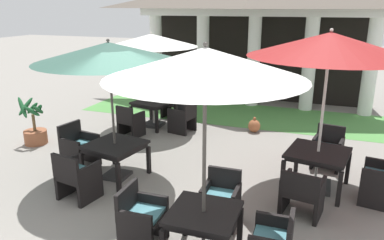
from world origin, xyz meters
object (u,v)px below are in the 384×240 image
object	(u,v)px
patio_table_mid_right	(153,104)
patio_table_near_foreground	(318,156)
patio_table_far_back	(204,218)
patio_umbrella_mid_right	(151,41)
patio_table_mid_left	(115,148)
patio_umbrella_mid_left	(109,53)
patio_chair_mid_right_south	(130,121)
patio_chair_near_foreground_south	(302,193)
patio_chair_near_foreground_north	(328,149)
patio_chair_mid_left_west	(79,147)
terracotta_urn	(254,126)
patio_chair_far_back_west	(141,218)
patio_chair_mid_right_east	(183,117)
patio_chair_mid_right_north	(174,104)
patio_chair_near_foreground_east	(382,180)
patio_umbrella_near_foreground	(330,46)
potted_palm_left_edge	(35,131)
patio_chair_far_back_north	(221,199)
patio_chair_mid_left_south	(77,177)
patio_umbrella_far_back	(205,65)

from	to	relation	value
patio_table_mid_right	patio_table_near_foreground	bearing A→B (deg)	-27.82
patio_table_far_back	patio_umbrella_mid_right	bearing A→B (deg)	122.19
patio_table_mid_left	patio_umbrella_mid_left	xyz separation A→B (m)	(0.00, 0.00, 1.82)
patio_table_mid_left	patio_chair_mid_right_south	size ratio (longest dim) A/B	1.38
patio_chair_near_foreground_south	patio_chair_near_foreground_north	distance (m)	2.14
patio_chair_mid_left_west	terracotta_urn	world-z (taller)	patio_chair_mid_left_west
patio_table_mid_right	patio_chair_far_back_west	distance (m)	5.42
patio_chair_mid_right_east	patio_chair_mid_right_south	bearing A→B (deg)	135.01
patio_chair_mid_right_north	patio_umbrella_mid_left	bearing A→B (deg)	108.91
patio_chair_near_foreground_east	patio_chair_near_foreground_north	bearing A→B (deg)	44.95
patio_chair_far_back_west	patio_umbrella_mid_left	bearing A→B (deg)	-141.14
patio_umbrella_near_foreground	patio_table_mid_right	size ratio (longest dim) A/B	2.58
patio_chair_near_foreground_east	patio_chair_mid_right_north	bearing A→B (deg)	66.40
patio_chair_mid_right_east	patio_chair_far_back_west	xyz separation A→B (m)	(1.23, -4.75, 0.01)
patio_chair_near_foreground_south	patio_chair_near_foreground_east	world-z (taller)	patio_chair_near_foreground_east
patio_table_far_back	patio_chair_far_back_west	xyz separation A→B (m)	(-0.91, -0.02, -0.19)
patio_chair_near_foreground_east	patio_chair_mid_right_north	world-z (taller)	patio_chair_near_foreground_east
patio_umbrella_near_foreground	patio_chair_near_foreground_east	size ratio (longest dim) A/B	3.36
patio_chair_mid_left_west	patio_chair_mid_right_south	size ratio (longest dim) A/B	1.12
patio_chair_near_foreground_south	patio_chair_near_foreground_north	world-z (taller)	patio_chair_near_foreground_north
patio_umbrella_near_foreground	potted_palm_left_edge	bearing A→B (deg)	179.34
potted_palm_left_edge	patio_umbrella_mid_right	bearing A→B (deg)	46.89
patio_table_far_back	patio_chair_far_back_north	world-z (taller)	patio_chair_far_back_north
patio_table_near_foreground	patio_chair_near_foreground_east	bearing A→B (deg)	-9.79
patio_chair_near_foreground_north	patio_chair_mid_right_south	size ratio (longest dim) A/B	1.06
patio_chair_mid_right_south	potted_palm_left_edge	world-z (taller)	potted_palm_left_edge
patio_chair_mid_right_south	potted_palm_left_edge	bearing A→B (deg)	-134.11
patio_chair_near_foreground_south	patio_chair_mid_right_east	size ratio (longest dim) A/B	0.98
patio_chair_far_back_north	patio_chair_mid_right_south	bearing A→B (deg)	-44.03
patio_table_mid_right	terracotta_urn	distance (m)	2.82
patio_chair_mid_right_south	patio_table_far_back	size ratio (longest dim) A/B	0.92
patio_chair_near_foreground_north	patio_chair_mid_left_south	xyz separation A→B (m)	(-4.06, -2.89, 0.01)
patio_chair_near_foreground_north	patio_table_mid_right	world-z (taller)	patio_chair_near_foreground_north
patio_chair_near_foreground_north	patio_chair_far_back_north	world-z (taller)	patio_chair_near_foreground_north
patio_chair_near_foreground_east	potted_palm_left_edge	bearing A→B (deg)	97.85
patio_chair_near_foreground_east	patio_table_mid_right	distance (m)	6.03
patio_chair_far_back_west	patio_chair_near_foreground_north	bearing A→B (deg)	145.68
patio_chair_near_foreground_north	patio_umbrella_mid_left	size ratio (longest dim) A/B	0.33
patio_umbrella_mid_right	terracotta_urn	size ratio (longest dim) A/B	6.15
patio_table_mid_left	patio_umbrella_mid_right	bearing A→B (deg)	102.70
patio_chair_mid_right_south	potted_palm_left_edge	size ratio (longest dim) A/B	0.68
patio_umbrella_far_back	potted_palm_left_edge	xyz separation A→B (m)	(-5.22, 2.67, -2.27)
patio_chair_near_foreground_south	patio_chair_mid_right_south	bearing A→B (deg)	161.16
patio_table_far_back	potted_palm_left_edge	bearing A→B (deg)	152.86
patio_chair_near_foreground_east	patio_umbrella_mid_left	bearing A→B (deg)	107.79
patio_chair_near_foreground_south	patio_chair_mid_right_north	world-z (taller)	patio_chair_mid_right_north
patio_table_mid_left	patio_table_far_back	size ratio (longest dim) A/B	1.27
patio_chair_mid_left_west	terracotta_urn	distance (m)	4.58
patio_umbrella_near_foreground	patio_table_mid_left	bearing A→B (deg)	-167.06
patio_table_near_foreground	patio_table_mid_left	size ratio (longest dim) A/B	1.05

